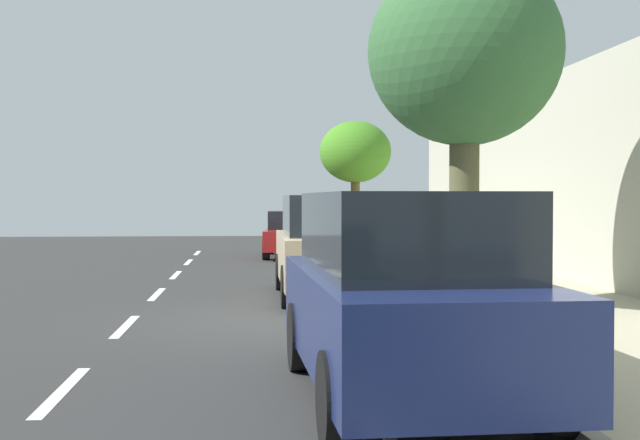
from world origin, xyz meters
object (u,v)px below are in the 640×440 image
street_tree_far_end (355,153)px  fire_hydrant (393,262)px  bicycle_at_curb (330,256)px  cyclist_with_backpack (340,231)px  parked_suv_dark_blue_second (404,293)px  parked_suv_tan_mid (329,245)px  parked_sedan_red_far (293,234)px  street_tree_mid_block (465,55)px

street_tree_far_end → fire_hydrant: (-0.40, -9.57, -2.84)m
bicycle_at_curb → cyclist_with_backpack: (0.22, -0.47, 0.70)m
parked_suv_dark_blue_second → parked_suv_tan_mid: bearing=89.7°
parked_suv_tan_mid → fire_hydrant: (1.50, 1.39, -0.45)m
parked_suv_tan_mid → parked_sedan_red_far: bearing=90.7°
cyclist_with_backpack → street_tree_far_end: 5.81m
cyclist_with_backpack → street_tree_far_end: size_ratio=0.41×
cyclist_with_backpack → street_tree_far_end: street_tree_far_end is taller
street_tree_far_end → fire_hydrant: bearing=-92.4°
bicycle_at_curb → cyclist_with_backpack: 0.87m
parked_suv_dark_blue_second → street_tree_mid_block: bearing=69.6°
cyclist_with_backpack → fire_hydrant: 4.45m
parked_suv_dark_blue_second → cyclist_with_backpack: parked_suv_dark_blue_second is taller
street_tree_mid_block → bicycle_at_curb: bearing=98.0°
parked_sedan_red_far → street_tree_far_end: 3.37m
parked_suv_tan_mid → parked_suv_dark_blue_second: bearing=-90.3°
parked_sedan_red_far → street_tree_far_end: size_ratio=1.05×
parked_suv_dark_blue_second → street_tree_far_end: size_ratio=1.10×
parked_suv_dark_blue_second → parked_suv_tan_mid: (0.04, 8.19, 0.00)m
cyclist_with_backpack → parked_suv_dark_blue_second: bearing=-93.6°
street_tree_far_end → street_tree_mid_block: bearing=-90.0°
cyclist_with_backpack → fire_hydrant: (0.68, -4.37, -0.50)m
parked_sedan_red_far → bicycle_at_curb: parked_sedan_red_far is taller
bicycle_at_curb → street_tree_far_end: size_ratio=0.34×
fire_hydrant → bicycle_at_curb: bearing=100.5°
parked_suv_dark_blue_second → fire_hydrant: parked_suv_dark_blue_second is taller
parked_suv_dark_blue_second → fire_hydrant: (1.55, 9.58, -0.45)m
cyclist_with_backpack → fire_hydrant: cyclist_with_backpack is taller
bicycle_at_curb → fire_hydrant: (0.90, -4.84, 0.20)m
bicycle_at_curb → street_tree_mid_block: 10.04m
street_tree_far_end → fire_hydrant: 10.00m
street_tree_far_end → parked_sedan_red_far: bearing=171.2°
parked_suv_dark_blue_second → street_tree_mid_block: 6.44m
bicycle_at_curb → street_tree_far_end: bearing=74.7°
cyclist_with_backpack → parked_suv_tan_mid: bearing=-98.2°
parked_sedan_red_far → cyclist_with_backpack: cyclist_with_backpack is taller
fire_hydrant → parked_suv_dark_blue_second: bearing=-99.2°
street_tree_far_end → cyclist_with_backpack: bearing=-101.7°
parked_sedan_red_far → bicycle_at_curb: bearing=-81.6°
street_tree_mid_block → street_tree_far_end: (-0.00, 13.92, -0.81)m
parked_suv_tan_mid → cyclist_with_backpack: size_ratio=2.68×
parked_suv_tan_mid → cyclist_with_backpack: 5.82m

